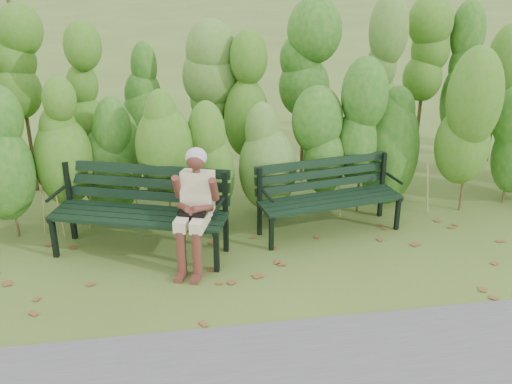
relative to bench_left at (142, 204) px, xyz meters
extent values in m
plane|color=#415521|center=(1.21, -0.66, -0.56)|extent=(80.00, 80.00, 0.00)
cylinder|color=#47381E|center=(-1.54, 0.64, -0.16)|extent=(0.03, 0.03, 0.80)
cylinder|color=#47381E|center=(-0.93, 0.64, -0.16)|extent=(0.03, 0.03, 0.80)
ellipsoid|color=#316F10|center=(-0.93, 0.64, 0.48)|extent=(0.64, 0.64, 1.44)
cylinder|color=#47381E|center=(-0.32, 0.64, -0.16)|extent=(0.03, 0.03, 0.80)
ellipsoid|color=#316F10|center=(-0.32, 0.64, 0.48)|extent=(0.64, 0.64, 1.44)
cylinder|color=#47381E|center=(0.29, 0.64, -0.16)|extent=(0.03, 0.03, 0.80)
ellipsoid|color=#316F10|center=(0.29, 0.64, 0.48)|extent=(0.64, 0.64, 1.44)
cylinder|color=#47381E|center=(0.90, 0.64, -0.16)|extent=(0.03, 0.03, 0.80)
ellipsoid|color=#316F10|center=(0.90, 0.64, 0.48)|extent=(0.64, 0.64, 1.44)
cylinder|color=#47381E|center=(1.52, 0.64, -0.16)|extent=(0.03, 0.03, 0.80)
ellipsoid|color=#316F10|center=(1.52, 0.64, 0.48)|extent=(0.64, 0.64, 1.44)
cylinder|color=#47381E|center=(2.13, 0.64, -0.16)|extent=(0.03, 0.03, 0.80)
ellipsoid|color=#316F10|center=(2.13, 0.64, 0.48)|extent=(0.64, 0.64, 1.44)
cylinder|color=#47381E|center=(2.74, 0.64, -0.16)|extent=(0.03, 0.03, 0.80)
ellipsoid|color=#316F10|center=(2.74, 0.64, 0.48)|extent=(0.64, 0.64, 1.44)
cylinder|color=#47381E|center=(3.35, 0.64, -0.16)|extent=(0.03, 0.03, 0.80)
ellipsoid|color=#316F10|center=(3.35, 0.64, 0.48)|extent=(0.64, 0.64, 1.44)
cylinder|color=#47381E|center=(3.96, 0.64, -0.16)|extent=(0.03, 0.03, 0.80)
ellipsoid|color=#316F10|center=(3.96, 0.64, 0.48)|extent=(0.64, 0.64, 1.44)
cylinder|color=#47381E|center=(4.57, 0.64, -0.16)|extent=(0.03, 0.03, 0.80)
ellipsoid|color=#316F10|center=(4.57, 0.64, 0.48)|extent=(0.64, 0.64, 1.44)
cylinder|color=#47381E|center=(-1.48, 1.64, -0.01)|extent=(0.04, 0.04, 1.10)
ellipsoid|color=#1B5415|center=(-1.48, 1.64, 0.87)|extent=(0.70, 0.70, 1.98)
cylinder|color=#47381E|center=(-0.71, 1.64, -0.01)|extent=(0.04, 0.04, 1.10)
ellipsoid|color=#1B5415|center=(-0.71, 1.64, 0.87)|extent=(0.70, 0.70, 1.98)
cylinder|color=#47381E|center=(0.06, 1.64, -0.01)|extent=(0.04, 0.04, 1.10)
ellipsoid|color=#1B5415|center=(0.06, 1.64, 0.87)|extent=(0.70, 0.70, 1.98)
cylinder|color=#47381E|center=(0.83, 1.64, -0.01)|extent=(0.04, 0.04, 1.10)
ellipsoid|color=#1B5415|center=(0.83, 1.64, 0.87)|extent=(0.70, 0.70, 1.98)
cylinder|color=#47381E|center=(1.59, 1.64, -0.01)|extent=(0.04, 0.04, 1.10)
ellipsoid|color=#1B5415|center=(1.59, 1.64, 0.87)|extent=(0.70, 0.70, 1.98)
cylinder|color=#47381E|center=(2.36, 1.64, -0.01)|extent=(0.04, 0.04, 1.10)
ellipsoid|color=#1B5415|center=(2.36, 1.64, 0.87)|extent=(0.70, 0.70, 1.98)
cylinder|color=#47381E|center=(3.13, 1.64, -0.01)|extent=(0.04, 0.04, 1.10)
ellipsoid|color=#1B5415|center=(3.13, 1.64, 0.87)|extent=(0.70, 0.70, 1.98)
cylinder|color=#47381E|center=(3.90, 1.64, -0.01)|extent=(0.04, 0.04, 1.10)
ellipsoid|color=#1B5415|center=(3.90, 1.64, 0.87)|extent=(0.70, 0.70, 1.98)
cylinder|color=#47381E|center=(4.67, 1.64, -0.01)|extent=(0.04, 0.04, 1.10)
ellipsoid|color=#1B5415|center=(4.67, 1.64, 0.87)|extent=(0.70, 0.70, 1.98)
cube|color=brown|center=(0.54, 0.19, -0.55)|extent=(0.09, 0.10, 0.01)
cube|color=brown|center=(-0.79, -1.03, -0.55)|extent=(0.09, 0.11, 0.01)
cube|color=brown|center=(3.90, -0.84, -0.55)|extent=(0.08, 0.10, 0.01)
cube|color=brown|center=(0.07, 0.11, -0.55)|extent=(0.11, 0.11, 0.01)
cube|color=brown|center=(-0.84, -0.06, -0.55)|extent=(0.09, 0.10, 0.01)
cube|color=brown|center=(-0.65, -0.82, -0.55)|extent=(0.11, 0.11, 0.01)
cube|color=brown|center=(1.68, -0.01, -0.55)|extent=(0.09, 0.10, 0.01)
cube|color=brown|center=(0.95, -0.38, -0.55)|extent=(0.10, 0.11, 0.01)
cube|color=brown|center=(1.68, -1.11, -0.55)|extent=(0.11, 0.11, 0.01)
cube|color=brown|center=(3.82, -0.85, -0.55)|extent=(0.10, 0.09, 0.01)
cube|color=brown|center=(2.70, -1.07, -0.55)|extent=(0.11, 0.11, 0.01)
cube|color=brown|center=(-0.31, -0.04, -0.55)|extent=(0.11, 0.10, 0.01)
cube|color=brown|center=(2.98, -0.73, -0.55)|extent=(0.11, 0.10, 0.01)
cube|color=brown|center=(3.63, -1.34, -0.55)|extent=(0.08, 0.10, 0.01)
cube|color=brown|center=(1.63, -0.75, -0.55)|extent=(0.11, 0.11, 0.01)
cube|color=brown|center=(-0.19, -0.71, -0.55)|extent=(0.11, 0.11, 0.01)
cube|color=brown|center=(3.74, -0.60, -0.55)|extent=(0.10, 0.11, 0.01)
cube|color=brown|center=(2.75, -1.32, -0.55)|extent=(0.11, 0.11, 0.01)
cube|color=brown|center=(3.60, -0.25, -0.55)|extent=(0.09, 0.07, 0.01)
cube|color=brown|center=(-1.09, -1.81, -0.55)|extent=(0.11, 0.11, 0.01)
cube|color=brown|center=(-0.65, 0.14, -0.55)|extent=(0.09, 0.07, 0.01)
cube|color=brown|center=(3.14, -1.25, -0.55)|extent=(0.10, 0.08, 0.01)
cube|color=brown|center=(3.75, -1.01, -0.55)|extent=(0.10, 0.11, 0.01)
cube|color=brown|center=(2.95, -1.77, -0.55)|extent=(0.10, 0.11, 0.01)
cube|color=brown|center=(-0.06, -1.83, -0.55)|extent=(0.10, 0.11, 0.01)
cube|color=brown|center=(3.12, 0.07, -0.55)|extent=(0.11, 0.11, 0.01)
cube|color=brown|center=(0.63, -0.91, -0.55)|extent=(0.11, 0.11, 0.01)
cube|color=brown|center=(0.29, -0.44, -0.55)|extent=(0.09, 0.10, 0.01)
cube|color=brown|center=(1.04, -0.28, -0.55)|extent=(0.09, 0.07, 0.01)
cube|color=brown|center=(3.45, -1.46, -0.55)|extent=(0.11, 0.10, 0.01)
cube|color=brown|center=(2.27, 0.20, -0.55)|extent=(0.11, 0.11, 0.01)
cube|color=black|center=(-0.10, -0.30, -0.08)|extent=(1.83, 0.72, 0.04)
cube|color=black|center=(-0.06, -0.17, -0.08)|extent=(1.83, 0.72, 0.04)
cube|color=black|center=(-0.02, -0.05, -0.08)|extent=(1.83, 0.72, 0.04)
cube|color=black|center=(0.03, 0.08, -0.08)|extent=(1.83, 0.72, 0.04)
cube|color=black|center=(0.06, 0.17, 0.03)|extent=(1.81, 0.67, 0.11)
cube|color=black|center=(0.06, 0.18, 0.18)|extent=(1.81, 0.67, 0.11)
cube|color=black|center=(0.07, 0.20, 0.33)|extent=(1.81, 0.67, 0.11)
cube|color=black|center=(-0.96, -0.02, -0.32)|extent=(0.07, 0.07, 0.47)
cube|color=black|center=(-0.81, 0.41, -0.08)|extent=(0.07, 0.07, 0.94)
cube|color=black|center=(-0.89, 0.18, -0.11)|extent=(0.22, 0.51, 0.04)
cylinder|color=black|center=(-0.91, 0.13, 0.13)|extent=(0.16, 0.38, 0.04)
cube|color=black|center=(0.75, -0.60, -0.32)|extent=(0.07, 0.07, 0.47)
cube|color=black|center=(0.90, -0.17, -0.08)|extent=(0.07, 0.07, 0.94)
cube|color=black|center=(0.82, -0.40, -0.11)|extent=(0.22, 0.51, 0.04)
cylinder|color=black|center=(0.80, -0.45, 0.13)|extent=(0.16, 0.38, 0.04)
cube|color=black|center=(2.18, -0.08, -0.14)|extent=(1.66, 0.39, 0.04)
cube|color=black|center=(2.16, 0.04, -0.14)|extent=(1.66, 0.39, 0.04)
cube|color=black|center=(2.14, 0.15, -0.14)|extent=(1.66, 0.39, 0.04)
cube|color=black|center=(2.12, 0.26, -0.14)|extent=(1.66, 0.39, 0.04)
cube|color=black|center=(2.11, 0.35, -0.04)|extent=(1.66, 0.34, 0.10)
cube|color=black|center=(2.10, 0.36, 0.09)|extent=(1.66, 0.34, 0.10)
cube|color=black|center=(2.10, 0.38, 0.22)|extent=(1.66, 0.34, 0.10)
cube|color=black|center=(1.39, -0.23, -0.35)|extent=(0.05, 0.05, 0.42)
cube|color=black|center=(1.33, 0.17, -0.14)|extent=(0.05, 0.05, 0.84)
cube|color=black|center=(1.36, -0.04, -0.16)|extent=(0.12, 0.47, 0.04)
cylinder|color=black|center=(1.37, -0.09, 0.05)|extent=(0.09, 0.35, 0.03)
cube|color=black|center=(2.97, 0.05, -0.35)|extent=(0.05, 0.05, 0.42)
cube|color=black|center=(2.90, 0.44, -0.14)|extent=(0.05, 0.05, 0.84)
cube|color=black|center=(2.94, 0.23, -0.16)|extent=(0.12, 0.47, 0.04)
cylinder|color=black|center=(2.94, 0.18, 0.05)|extent=(0.09, 0.35, 0.03)
cube|color=beige|center=(0.44, -0.48, 0.00)|extent=(0.25, 0.41, 0.12)
cube|color=beige|center=(0.60, -0.53, 0.00)|extent=(0.25, 0.41, 0.12)
cylinder|color=#53281F|center=(0.39, -0.63, -0.30)|extent=(0.13, 0.13, 0.51)
cylinder|color=#53281F|center=(0.54, -0.68, -0.30)|extent=(0.13, 0.13, 0.51)
cube|color=#53281F|center=(0.36, -0.70, -0.53)|extent=(0.14, 0.20, 0.06)
cube|color=#53281F|center=(0.52, -0.75, -0.53)|extent=(0.14, 0.20, 0.06)
cube|color=beige|center=(0.60, -0.27, 0.21)|extent=(0.39, 0.33, 0.48)
cylinder|color=#53281F|center=(0.59, -0.28, 0.46)|extent=(0.08, 0.08, 0.09)
sphere|color=#53281F|center=(0.59, -0.29, 0.58)|extent=(0.19, 0.19, 0.19)
ellipsoid|color=gray|center=(0.60, -0.27, 0.61)|extent=(0.22, 0.21, 0.20)
cylinder|color=#53281F|center=(0.39, -0.27, 0.29)|extent=(0.14, 0.21, 0.29)
cylinder|color=#53281F|center=(0.76, -0.40, 0.29)|extent=(0.14, 0.21, 0.29)
cylinder|color=#53281F|center=(0.44, -0.42, 0.12)|extent=(0.15, 0.26, 0.12)
cylinder|color=#53281F|center=(0.63, -0.48, 0.12)|extent=(0.25, 0.20, 0.12)
sphere|color=#53281F|center=(0.52, -0.50, 0.10)|extent=(0.10, 0.10, 0.10)
cube|color=black|center=(0.52, -0.50, 0.04)|extent=(0.30, 0.19, 0.15)
camera|label=1|loc=(0.30, -6.05, 2.66)|focal=42.00mm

